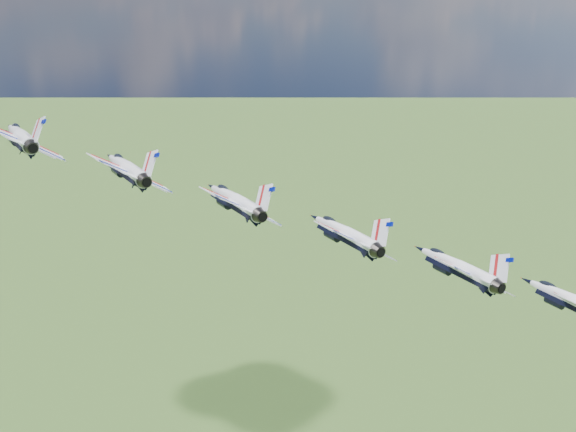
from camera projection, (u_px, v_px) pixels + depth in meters
jet_0 at (20, 136)px, 78.55m from camera, size 11.11×14.32×8.11m
jet_1 at (126, 167)px, 77.83m from camera, size 11.11×14.32×8.11m
jet_2 at (233, 200)px, 77.11m from camera, size 11.11×14.32×8.11m
jet_3 at (343, 232)px, 76.39m from camera, size 11.11×14.32×8.11m
jet_4 at (455, 266)px, 75.67m from camera, size 11.11×14.32×8.11m
jet_5 at (569, 300)px, 74.95m from camera, size 11.11×14.32×8.11m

